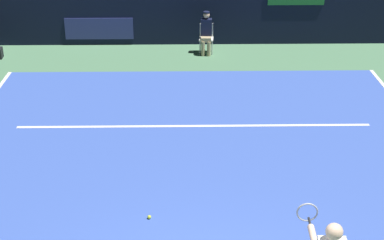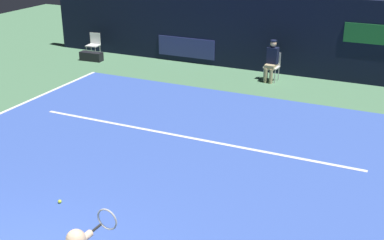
{
  "view_description": "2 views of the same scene",
  "coord_description": "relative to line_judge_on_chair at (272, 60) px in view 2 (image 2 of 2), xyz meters",
  "views": [
    {
      "loc": [
        -0.24,
        -5.68,
        5.99
      ],
      "look_at": [
        -0.07,
        4.95,
        0.9
      ],
      "focal_mm": 54.38,
      "sensor_mm": 36.0,
      "label": 1
    },
    {
      "loc": [
        4.72,
        -3.45,
        4.87
      ],
      "look_at": [
        0.73,
        5.14,
        1.07
      ],
      "focal_mm": 47.21,
      "sensor_mm": 36.0,
      "label": 2
    }
  ],
  "objects": [
    {
      "name": "ground_plane",
      "position": [
        -0.48,
        -7.14,
        -0.69
      ],
      "size": [
        32.85,
        32.85,
        0.0
      ],
      "primitive_type": "plane",
      "color": "#4C7A56"
    },
    {
      "name": "court_surface",
      "position": [
        -0.48,
        -7.14,
        -0.68
      ],
      "size": [
        10.54,
        11.06,
        0.01
      ],
      "primitive_type": "cube",
      "color": "#3856B2",
      "rests_on": "ground"
    },
    {
      "name": "line_service",
      "position": [
        -0.48,
        -5.2,
        -0.67
      ],
      "size": [
        8.22,
        0.1,
        0.01
      ],
      "primitive_type": "cube",
      "color": "white",
      "rests_on": "court_surface"
    },
    {
      "name": "back_wall",
      "position": [
        -0.49,
        1.04,
        0.61
      ],
      "size": [
        16.84,
        0.33,
        2.6
      ],
      "color": "black",
      "rests_on": "ground"
    },
    {
      "name": "line_judge_on_chair",
      "position": [
        0.0,
        0.0,
        0.0
      ],
      "size": [
        0.46,
        0.55,
        1.32
      ],
      "color": "white",
      "rests_on": "ground"
    },
    {
      "name": "courtside_chair_near",
      "position": [
        -6.92,
        0.17,
        -0.18
      ],
      "size": [
        0.48,
        0.45,
        0.88
      ],
      "color": "white",
      "rests_on": "ground"
    },
    {
      "name": "tennis_ball",
      "position": [
        -1.33,
        -8.88,
        -0.64
      ],
      "size": [
        0.07,
        0.07,
        0.07
      ],
      "primitive_type": "sphere",
      "color": "#CCE033",
      "rests_on": "court_surface"
    },
    {
      "name": "equipment_bag",
      "position": [
        -6.68,
        -0.36,
        -0.53
      ],
      "size": [
        0.86,
        0.38,
        0.32
      ],
      "primitive_type": "cube",
      "rotation": [
        0.0,
        0.0,
        0.07
      ],
      "color": "black",
      "rests_on": "ground"
    }
  ]
}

